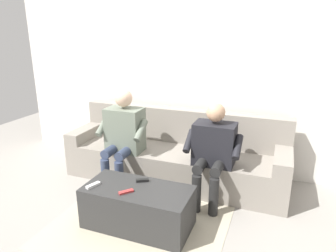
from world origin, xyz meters
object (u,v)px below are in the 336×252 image
at_px(coffee_table, 138,207).
at_px(person_right_seated, 123,133).
at_px(remote_red, 126,192).
at_px(person_left_seated, 213,148).
at_px(remote_white, 93,185).
at_px(remote_black, 142,180).
at_px(couch, 176,157).

relative_size(coffee_table, person_right_seated, 0.87).
bearing_deg(remote_red, coffee_table, -166.78).
relative_size(person_left_seated, remote_red, 8.02).
xyz_separation_m(remote_white, remote_black, (-0.39, -0.25, 0.00)).
bearing_deg(person_left_seated, couch, -32.18).
bearing_deg(person_right_seated, remote_red, 119.88).
relative_size(person_right_seated, remote_black, 9.61).
distance_m(remote_white, remote_red, 0.34).
bearing_deg(coffee_table, person_left_seated, -126.72).
relative_size(person_left_seated, person_right_seated, 0.93).
relative_size(coffee_table, person_left_seated, 0.93).
xyz_separation_m(couch, person_right_seated, (0.54, 0.34, 0.36)).
distance_m(remote_black, remote_red, 0.25).
height_order(remote_black, remote_red, remote_black).
xyz_separation_m(person_left_seated, remote_red, (0.60, 0.83, -0.20)).
height_order(couch, remote_black, couch).
height_order(couch, person_right_seated, person_right_seated).
height_order(person_left_seated, remote_red, person_left_seated).
bearing_deg(remote_black, remote_red, -130.13).
height_order(couch, coffee_table, couch).
bearing_deg(remote_white, remote_red, 111.07).
distance_m(remote_white, remote_black, 0.46).
distance_m(couch, person_left_seated, 0.71).
height_order(couch, person_left_seated, person_left_seated).
xyz_separation_m(coffee_table, remote_black, (0.01, -0.13, 0.21)).
relative_size(couch, coffee_table, 2.66).
bearing_deg(person_left_seated, remote_black, 46.81).
height_order(coffee_table, remote_black, remote_black).
xyz_separation_m(couch, remote_black, (0.01, 0.93, 0.12)).
bearing_deg(couch, remote_black, 89.18).
bearing_deg(person_left_seated, person_right_seated, -0.08).
distance_m(coffee_table, person_left_seated, 0.99).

